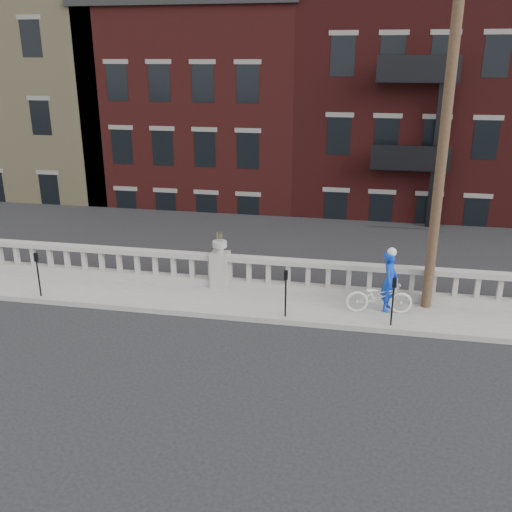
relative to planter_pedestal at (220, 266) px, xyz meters
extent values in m
plane|color=black|center=(0.00, -3.95, -0.83)|extent=(120.00, 120.00, 0.00)
cube|color=gray|center=(0.00, -0.95, -0.76)|extent=(32.00, 2.20, 0.15)
cube|color=gray|center=(0.00, 0.00, -0.56)|extent=(28.00, 0.34, 0.25)
cube|color=gray|center=(0.00, 0.00, 0.27)|extent=(28.00, 0.34, 0.16)
cube|color=gray|center=(0.00, 0.00, -0.13)|extent=(0.55, 0.55, 1.10)
cylinder|color=gray|center=(0.00, 0.00, 0.52)|extent=(0.24, 0.24, 0.20)
cylinder|color=gray|center=(0.00, 0.00, 0.70)|extent=(0.44, 0.44, 0.18)
cube|color=#605E59|center=(0.00, 0.35, -3.26)|extent=(36.00, 0.50, 5.15)
cube|color=black|center=(0.00, 22.00, -6.08)|extent=(80.00, 44.00, 0.50)
cube|color=#595651|center=(-2.00, 4.50, -3.83)|extent=(16.00, 7.00, 4.00)
cube|color=#92845E|center=(-17.00, 17.00, 4.17)|extent=(18.00, 16.00, 20.00)
cube|color=#461614|center=(-4.00, 16.00, 1.17)|extent=(10.00, 14.00, 14.00)
cube|color=black|center=(-4.00, 16.00, 8.32)|extent=(10.30, 14.30, 0.30)
cube|color=#3B1010|center=(6.00, 16.00, 1.92)|extent=(10.00, 14.00, 15.50)
cylinder|color=#422D1E|center=(6.20, -0.35, 4.32)|extent=(0.28, 0.28, 10.00)
cylinder|color=black|center=(-5.12, -1.80, -0.13)|extent=(0.05, 0.05, 1.10)
cube|color=black|center=(-5.12, -1.80, 0.55)|extent=(0.10, 0.08, 0.26)
cube|color=black|center=(-5.12, -1.85, 0.59)|extent=(0.06, 0.01, 0.08)
cylinder|color=black|center=(2.31, -1.80, -0.13)|extent=(0.05, 0.05, 1.10)
cube|color=black|center=(2.31, -1.80, 0.55)|extent=(0.10, 0.08, 0.26)
cube|color=black|center=(2.31, -1.85, 0.59)|extent=(0.06, 0.01, 0.08)
cylinder|color=black|center=(5.17, -1.80, -0.13)|extent=(0.05, 0.05, 1.10)
cube|color=black|center=(5.17, -1.80, 0.55)|extent=(0.10, 0.08, 0.26)
cube|color=black|center=(5.17, -1.85, 0.59)|extent=(0.06, 0.01, 0.08)
imported|color=silver|center=(4.84, -1.03, -0.20)|extent=(1.90, 0.86, 0.96)
imported|color=#0C38BF|center=(5.10, -0.81, 0.19)|extent=(0.57, 0.72, 1.75)
camera|label=1|loc=(4.28, -16.04, 6.16)|focal=40.00mm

